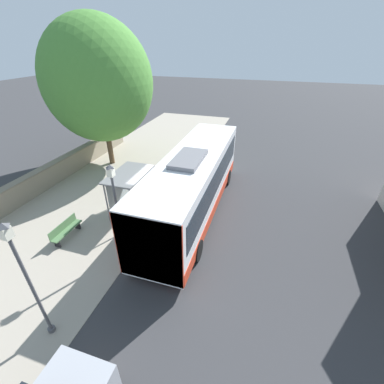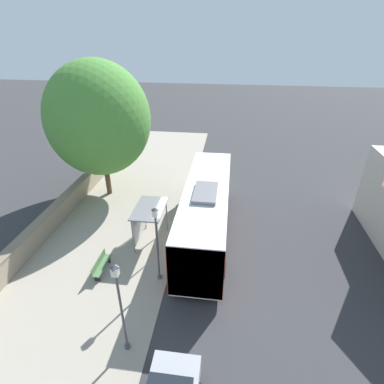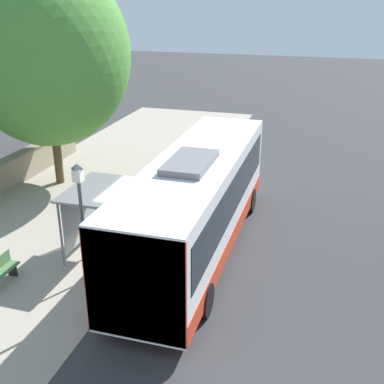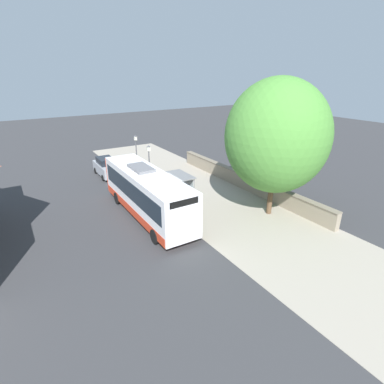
# 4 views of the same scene
# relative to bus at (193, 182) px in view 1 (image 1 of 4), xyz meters

# --- Properties ---
(ground_plane) EXTENTS (120.00, 120.00, 0.00)m
(ground_plane) POSITION_rel_bus_xyz_m (-1.66, -0.76, -1.94)
(ground_plane) COLOR #353538
(ground_plane) RESTS_ON ground
(sidewalk_plaza) EXTENTS (9.00, 44.00, 0.02)m
(sidewalk_plaza) POSITION_rel_bus_xyz_m (-6.16, -0.76, -1.93)
(sidewalk_plaza) COLOR #9E9384
(sidewalk_plaza) RESTS_ON ground
(stone_wall) EXTENTS (0.60, 20.00, 1.42)m
(stone_wall) POSITION_rel_bus_xyz_m (-10.21, -0.76, -1.22)
(stone_wall) COLOR gray
(stone_wall) RESTS_ON ground
(bus) EXTENTS (2.76, 11.22, 3.76)m
(bus) POSITION_rel_bus_xyz_m (0.00, 0.00, 0.00)
(bus) COLOR white
(bus) RESTS_ON ground
(bus_shelter) EXTENTS (1.76, 2.83, 2.45)m
(bus_shelter) POSITION_rel_bus_xyz_m (-3.47, -0.98, 0.10)
(bus_shelter) COLOR slate
(bus_shelter) RESTS_ON ground
(pedestrian) EXTENTS (0.34, 0.23, 1.73)m
(pedestrian) POSITION_rel_bus_xyz_m (-1.63, 4.75, -0.92)
(pedestrian) COLOR #2D3347
(pedestrian) RESTS_ON ground
(bench) EXTENTS (0.40, 1.81, 0.88)m
(bench) POSITION_rel_bus_xyz_m (-5.38, -4.00, -1.46)
(bench) COLOR #4C7247
(bench) RESTS_ON ground
(street_lamp_near) EXTENTS (0.28, 0.28, 4.61)m
(street_lamp_near) POSITION_rel_bus_xyz_m (-2.55, -8.16, 0.78)
(street_lamp_near) COLOR #4C4C51
(street_lamp_near) RESTS_ON ground
(street_lamp_far) EXTENTS (0.28, 0.28, 4.48)m
(street_lamp_far) POSITION_rel_bus_xyz_m (-2.11, -4.07, 0.71)
(street_lamp_far) COLOR #4C4C51
(street_lamp_far) RESTS_ON ground
(shade_tree) EXTENTS (7.44, 7.44, 10.19)m
(shade_tree) POSITION_rel_bus_xyz_m (-8.26, 4.63, 4.15)
(shade_tree) COLOR brown
(shade_tree) RESTS_ON ground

